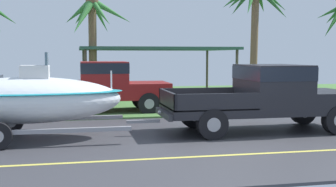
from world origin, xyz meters
TOP-DOWN VIEW (x-y plane):
  - ground at (0.00, 8.38)m, footprint 36.00×22.00m
  - pickup_truck_towing at (1.71, 0.89)m, footprint 5.65×2.13m
  - boat_on_trailer at (-5.00, 0.89)m, footprint 6.17×2.40m
  - parked_pickup_background at (-2.75, 5.84)m, footprint 5.89×2.02m
  - carport_awning at (0.42, 12.54)m, footprint 7.93×5.58m
  - palm_tree_mid at (-2.96, 10.21)m, footprint 3.26×2.99m
  - palm_tree_far_left at (3.22, 5.76)m, footprint 2.93×2.91m

SIDE VIEW (x-z plane):
  - ground at x=0.00m, z-range -0.07..0.04m
  - boat_on_trailer at x=-5.00m, z-range -0.08..2.15m
  - pickup_truck_towing at x=1.71m, z-range 0.10..1.99m
  - parked_pickup_background at x=-2.75m, z-range 0.10..2.02m
  - carport_awning at x=0.42m, z-range 1.17..3.74m
  - palm_tree_mid at x=-2.96m, z-range 1.15..6.13m
  - palm_tree_far_left at x=3.22m, z-range 1.46..6.67m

